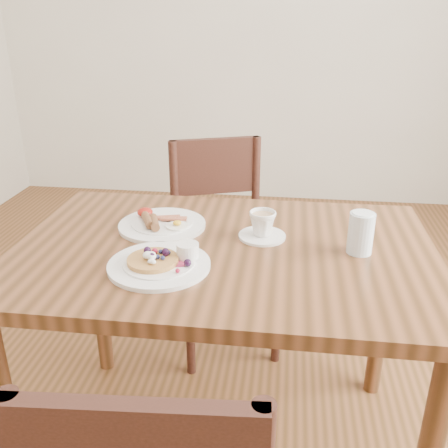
% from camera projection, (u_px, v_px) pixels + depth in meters
% --- Properties ---
extents(ground, '(5.00, 5.00, 0.00)m').
position_uv_depth(ground, '(224.00, 442.00, 1.72)').
color(ground, '#573718').
rests_on(ground, ground).
extents(dining_table, '(1.20, 0.80, 0.75)m').
position_uv_depth(dining_table, '(224.00, 277.00, 1.46)').
color(dining_table, brown).
rests_on(dining_table, ground).
extents(chair_far, '(0.54, 0.54, 0.88)m').
position_uv_depth(chair_far, '(222.00, 236.00, 2.11)').
color(chair_far, '#3D1D16').
rests_on(chair_far, ground).
extents(pancake_plate, '(0.27, 0.27, 0.06)m').
position_uv_depth(pancake_plate, '(161.00, 262.00, 1.31)').
color(pancake_plate, white).
rests_on(pancake_plate, dining_table).
extents(breakfast_plate, '(0.27, 0.27, 0.04)m').
position_uv_depth(breakfast_plate, '(161.00, 224.00, 1.55)').
color(breakfast_plate, white).
rests_on(breakfast_plate, dining_table).
extents(teacup_saucer, '(0.14, 0.14, 0.08)m').
position_uv_depth(teacup_saucer, '(262.00, 226.00, 1.47)').
color(teacup_saucer, white).
rests_on(teacup_saucer, dining_table).
extents(water_glass, '(0.07, 0.07, 0.12)m').
position_uv_depth(water_glass, '(361.00, 233.00, 1.37)').
color(water_glass, silver).
rests_on(water_glass, dining_table).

